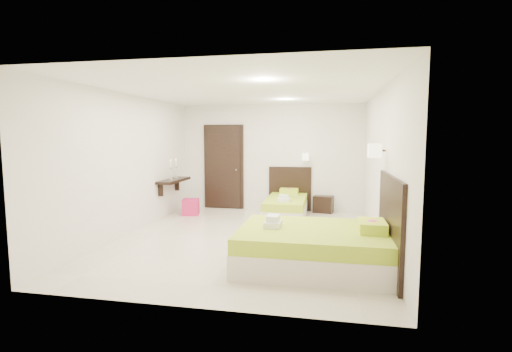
% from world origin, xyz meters
% --- Properties ---
extents(floor, '(5.50, 5.50, 0.00)m').
position_xyz_m(floor, '(0.00, 0.00, 0.00)').
color(floor, beige).
rests_on(floor, ground).
extents(bed_single, '(1.04, 1.73, 1.43)m').
position_xyz_m(bed_single, '(0.49, 1.96, 0.26)').
color(bed_single, beige).
rests_on(bed_single, ground).
extents(bed_double, '(2.08, 1.77, 1.71)m').
position_xyz_m(bed_double, '(1.28, -1.21, 0.30)').
color(bed_double, beige).
rests_on(bed_double, ground).
extents(nightstand, '(0.52, 0.48, 0.40)m').
position_xyz_m(nightstand, '(1.31, 2.67, 0.20)').
color(nightstand, black).
rests_on(nightstand, ground).
extents(ottoman, '(0.44, 0.44, 0.37)m').
position_xyz_m(ottoman, '(-1.74, 1.77, 0.18)').
color(ottoman, '#AE174B').
rests_on(ottoman, ground).
extents(door, '(1.02, 0.15, 2.14)m').
position_xyz_m(door, '(-1.20, 2.70, 1.05)').
color(door, black).
rests_on(door, ground).
extents(console_shelf, '(0.35, 1.20, 0.78)m').
position_xyz_m(console_shelf, '(-2.08, 1.60, 0.82)').
color(console_shelf, black).
rests_on(console_shelf, ground).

